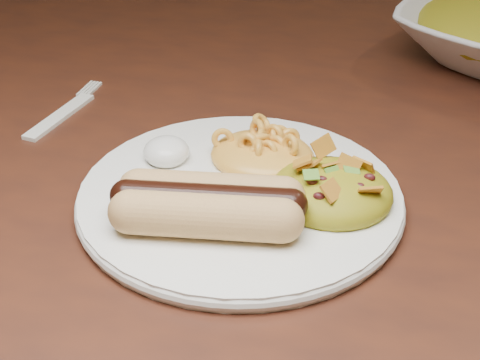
# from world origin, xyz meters

# --- Properties ---
(table) EXTENTS (1.60, 0.90, 0.75)m
(table) POSITION_xyz_m (0.00, 0.00, 0.66)
(table) COLOR #492011
(table) RESTS_ON floor
(plate) EXTENTS (0.29, 0.29, 0.01)m
(plate) POSITION_xyz_m (0.01, -0.16, 0.76)
(plate) COLOR white
(plate) RESTS_ON table
(hotdog) EXTENTS (0.12, 0.08, 0.03)m
(hotdog) POSITION_xyz_m (-0.00, -0.21, 0.78)
(hotdog) COLOR #EBC568
(hotdog) RESTS_ON plate
(mac_and_cheese) EXTENTS (0.11, 0.10, 0.03)m
(mac_and_cheese) POSITION_xyz_m (0.01, -0.11, 0.78)
(mac_and_cheese) COLOR #FFDA4F
(mac_and_cheese) RESTS_ON plate
(sour_cream) EXTENTS (0.04, 0.04, 0.02)m
(sour_cream) POSITION_xyz_m (-0.06, -0.13, 0.78)
(sour_cream) COLOR white
(sour_cream) RESTS_ON plate
(taco_salad) EXTENTS (0.10, 0.09, 0.04)m
(taco_salad) POSITION_xyz_m (0.08, -0.16, 0.78)
(taco_salad) COLOR orange
(taco_salad) RESTS_ON plate
(fork) EXTENTS (0.04, 0.15, 0.00)m
(fork) POSITION_xyz_m (-0.20, -0.07, 0.75)
(fork) COLOR white
(fork) RESTS_ON table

